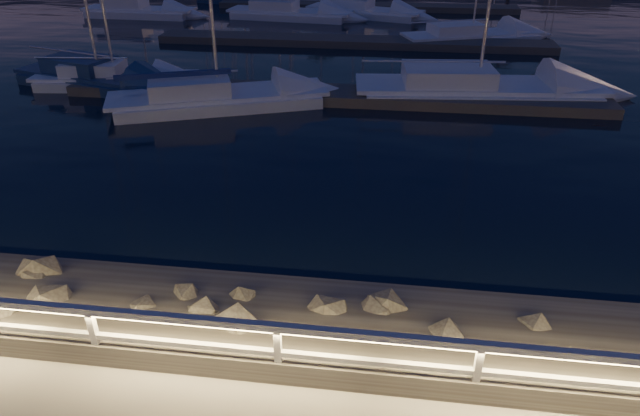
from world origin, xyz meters
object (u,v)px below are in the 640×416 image
at_px(sailboat_b, 96,76).
at_px(sailboat_l, 468,35).
at_px(sailboat_e, 136,10).
at_px(sailboat_c, 213,96).
at_px(sailboat_h, 471,87).
at_px(sailboat_k, 287,12).
at_px(guard_rail, 209,333).
at_px(sailboat_g, 362,10).
at_px(sailboat_f, 111,77).

xyz_separation_m(sailboat_b, sailboat_l, (16.97, 11.14, -0.04)).
bearing_deg(sailboat_e, sailboat_c, -57.25).
xyz_separation_m(sailboat_h, sailboat_k, (-10.80, 16.49, -0.03)).
distance_m(guard_rail, sailboat_l, 28.48).
distance_m(sailboat_b, sailboat_g, 21.18).
distance_m(sailboat_k, sailboat_l, 13.05).
xyz_separation_m(sailboat_b, sailboat_g, (10.33, 18.50, -0.01)).
xyz_separation_m(sailboat_b, sailboat_k, (5.29, 16.97, -0.00)).
distance_m(sailboat_c, sailboat_g, 21.01).
bearing_deg(sailboat_l, sailboat_f, -167.20).
bearing_deg(sailboat_l, guard_rail, -124.78).
bearing_deg(sailboat_e, sailboat_k, 5.47).
distance_m(guard_rail, sailboat_h, 17.97).
bearing_deg(sailboat_g, sailboat_e, -154.01).
xyz_separation_m(sailboat_c, sailboat_e, (-11.09, 18.28, 0.02)).
bearing_deg(sailboat_e, sailboat_f, -68.61).
xyz_separation_m(sailboat_e, sailboat_k, (10.47, 0.73, -0.02)).
relative_size(sailboat_h, sailboat_k, 1.17).
bearing_deg(sailboat_e, guard_rail, -63.08).
height_order(sailboat_e, sailboat_f, sailboat_e).
relative_size(sailboat_e, sailboat_l, 0.98).
bearing_deg(sailboat_c, sailboat_g, 56.60).
bearing_deg(sailboat_c, guard_rail, -94.04).
height_order(sailboat_f, sailboat_k, sailboat_k).
distance_m(guard_rail, sailboat_b, 19.57).
distance_m(guard_rail, sailboat_e, 36.32).
relative_size(sailboat_f, sailboat_l, 0.88).
xyz_separation_m(sailboat_b, sailboat_f, (0.67, 0.05, -0.04)).
relative_size(guard_rail, sailboat_e, 3.33).
bearing_deg(sailboat_c, sailboat_l, 28.76).
bearing_deg(sailboat_k, sailboat_h, -50.12).
distance_m(guard_rail, sailboat_c, 15.22).
bearing_deg(sailboat_k, guard_rail, -74.68).
height_order(sailboat_b, sailboat_g, sailboat_g).
distance_m(guard_rail, sailboat_k, 33.92).
xyz_separation_m(guard_rail, sailboat_k, (-5.11, 33.52, -0.93)).
bearing_deg(sailboat_h, sailboat_e, 137.87).
height_order(guard_rail, sailboat_b, sailboat_b).
bearing_deg(sailboat_c, sailboat_h, -7.37).
relative_size(sailboat_f, sailboat_h, 0.70).
bearing_deg(sailboat_e, sailboat_l, -11.46).
distance_m(sailboat_b, sailboat_e, 17.05).
bearing_deg(sailboat_c, sailboat_e, 100.00).
height_order(sailboat_f, sailboat_h, sailboat_h).
xyz_separation_m(sailboat_b, sailboat_e, (-5.18, 16.24, 0.02)).
xyz_separation_m(sailboat_g, sailboat_h, (5.76, -18.02, 0.04)).
bearing_deg(sailboat_b, sailboat_k, 89.21).
bearing_deg(guard_rail, sailboat_g, 90.11).
bearing_deg(sailboat_b, sailboat_e, 124.23).
height_order(sailboat_b, sailboat_l, sailboat_l).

